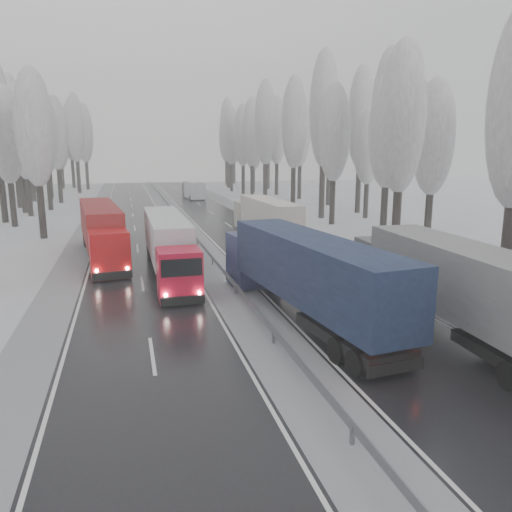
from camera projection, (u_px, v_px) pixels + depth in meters
name	position (u px, v px, depth m)	size (l,w,h in m)	color
carriageway_right	(272.00, 256.00, 40.34)	(7.50, 200.00, 0.03)	black
carriageway_left	(140.00, 263.00, 37.76)	(7.50, 200.00, 0.03)	black
median_slush	(208.00, 259.00, 39.05)	(3.00, 200.00, 0.04)	#919398
shoulder_right	(329.00, 253.00, 41.55)	(2.40, 200.00, 0.04)	#919398
shoulder_left	(70.00, 267.00, 36.54)	(2.40, 200.00, 0.04)	#919398
median_guardrail	(208.00, 252.00, 38.91)	(0.12, 200.00, 0.76)	slate
tree_18	(402.00, 119.00, 37.60)	(3.60, 3.60, 16.58)	black
tree_19	(434.00, 138.00, 43.01)	(3.60, 3.60, 14.57)	black
tree_20	(388.00, 131.00, 46.25)	(3.60, 3.60, 15.71)	black
tree_21	(389.00, 114.00, 50.20)	(3.60, 3.60, 18.62)	black
tree_22	(334.00, 134.00, 55.89)	(3.60, 3.60, 15.86)	black
tree_23	(368.00, 147.00, 61.53)	(3.60, 3.60, 13.55)	black
tree_24	(324.00, 110.00, 60.63)	(3.60, 3.60, 20.49)	black
tree_25	(361.00, 119.00, 66.26)	(3.60, 3.60, 19.44)	black
tree_26	(294.00, 124.00, 70.48)	(3.60, 3.60, 18.78)	black
tree_27	(330.00, 131.00, 76.18)	(3.60, 3.60, 17.62)	black
tree_28	(265.00, 124.00, 80.19)	(3.60, 3.60, 19.62)	black
tree_29	(300.00, 131.00, 85.99)	(3.60, 3.60, 18.11)	black
tree_30	(252.00, 133.00, 89.71)	(3.60, 3.60, 17.86)	black
tree_31	(277.00, 131.00, 94.85)	(3.60, 3.60, 18.58)	black
tree_32	(243.00, 136.00, 96.90)	(3.60, 3.60, 17.33)	black
tree_33	(254.00, 146.00, 101.86)	(3.60, 3.60, 14.33)	black
tree_34	(231.00, 136.00, 103.37)	(3.60, 3.60, 17.63)	black
tree_35	(268.00, 135.00, 109.34)	(3.60, 3.60, 18.25)	black
tree_36	(228.00, 130.00, 112.68)	(3.60, 3.60, 20.23)	black
tree_37	(253.00, 141.00, 118.69)	(3.60, 3.60, 16.37)	black
tree_38	(226.00, 138.00, 123.39)	(3.60, 3.60, 17.97)	black
tree_39	(234.00, 143.00, 128.11)	(3.60, 3.60, 16.19)	black
tree_62	(34.00, 129.00, 46.48)	(3.60, 3.60, 16.04)	black
tree_64	(6.00, 136.00, 54.01)	(3.60, 3.60, 15.42)	black
tree_66	(24.00, 139.00, 63.19)	(3.60, 3.60, 15.23)	black
tree_67	(18.00, 130.00, 66.39)	(3.60, 3.60, 17.09)	black
tree_68	(45.00, 133.00, 69.79)	(3.60, 3.60, 16.65)	black
tree_69	(12.00, 122.00, 72.04)	(3.60, 3.60, 19.35)	black
tree_70	(56.00, 134.00, 79.34)	(3.60, 3.60, 17.09)	black
tree_71	(27.00, 124.00, 81.63)	(3.60, 3.60, 19.61)	black
tree_72	(47.00, 143.00, 87.81)	(3.60, 3.60, 15.11)	black
tree_73	(33.00, 135.00, 90.61)	(3.60, 3.60, 17.22)	black
tree_74	(75.00, 129.00, 98.38)	(3.60, 3.60, 19.68)	black
tree_75	(29.00, 132.00, 100.07)	(3.60, 3.60, 18.60)	black
tree_76	(84.00, 134.00, 107.68)	(3.60, 3.60, 18.55)	black
tree_77	(60.00, 147.00, 110.64)	(3.60, 3.60, 14.32)	black
tree_78	(70.00, 132.00, 112.92)	(3.60, 3.60, 19.55)	black
tree_79	(60.00, 139.00, 116.36)	(3.60, 3.60, 17.07)	black
truck_grey_tarp	(453.00, 282.00, 22.61)	(3.23, 16.88, 4.31)	#504F55
truck_blue_box	(302.00, 270.00, 24.79)	(4.73, 17.06, 4.34)	navy
truck_cream_box	(266.00, 215.00, 48.16)	(2.91, 15.08, 3.85)	#B9B8A4
box_truck_distant	(193.00, 190.00, 88.14)	(3.25, 8.45, 3.08)	silver
truck_red_white	(168.00, 241.00, 34.11)	(2.53, 15.27, 3.91)	red
truck_red_red	(101.00, 228.00, 39.16)	(4.29, 16.24, 4.13)	red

